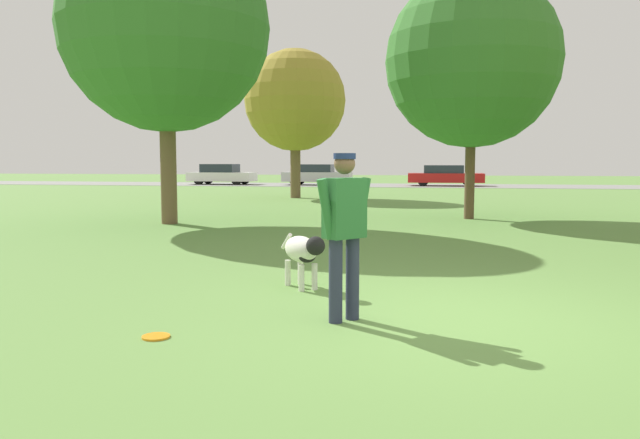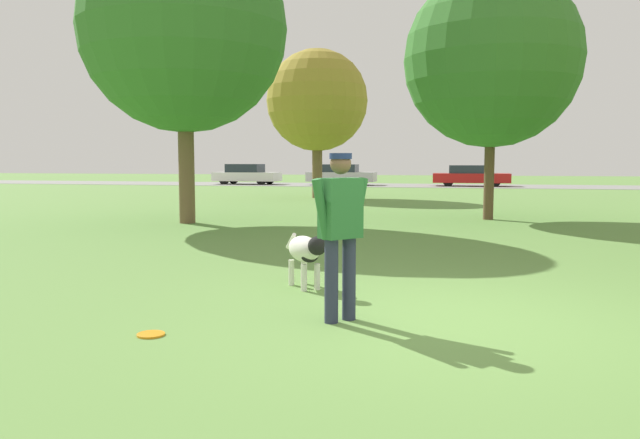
{
  "view_description": "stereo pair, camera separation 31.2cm",
  "coord_description": "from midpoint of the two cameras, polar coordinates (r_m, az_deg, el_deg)",
  "views": [
    {
      "loc": [
        -0.1,
        -5.99,
        1.53
      ],
      "look_at": [
        -1.28,
        0.53,
        0.9
      ],
      "focal_mm": 35.0,
      "sensor_mm": 36.0,
      "label": 1
    },
    {
      "loc": [
        0.2,
        -5.93,
        1.53
      ],
      "look_at": [
        -1.28,
        0.53,
        0.9
      ],
      "focal_mm": 35.0,
      "sensor_mm": 36.0,
      "label": 2
    }
  ],
  "objects": [
    {
      "name": "ground_plane",
      "position": [
        6.15,
        12.24,
        -9.1
      ],
      "size": [
        120.0,
        120.0,
        0.0
      ],
      "primitive_type": "plane",
      "color": "#608C42"
    },
    {
      "name": "dog",
      "position": [
        7.44,
        -0.1,
        -2.88
      ],
      "size": [
        0.75,
        0.91,
        0.67
      ],
      "rotation": [
        0.0,
        0.0,
        5.37
      ],
      "color": "silver",
      "rests_on": "ground_plane"
    },
    {
      "name": "person",
      "position": [
        5.87,
        3.4,
        -0.4
      ],
      "size": [
        0.49,
        0.54,
        1.6
      ],
      "rotation": [
        0.0,
        0.0,
        0.84
      ],
      "color": "#2D334C",
      "rests_on": "ground_plane"
    },
    {
      "name": "far_road_strip",
      "position": [
        38.63,
        12.9,
        3.01
      ],
      "size": [
        120.0,
        6.0,
        0.01
      ],
      "color": "gray",
      "rests_on": "ground_plane"
    },
    {
      "name": "frisbee",
      "position": [
        5.7,
        -13.68,
        -10.19
      ],
      "size": [
        0.24,
        0.24,
        0.02
      ],
      "color": "orange",
      "rests_on": "ground_plane"
    },
    {
      "name": "tree_far_left",
      "position": [
        25.78,
        0.09,
        10.81
      ],
      "size": [
        4.12,
        4.12,
        6.03
      ],
      "color": "brown",
      "rests_on": "ground_plane"
    },
    {
      "name": "tree_mid_center",
      "position": [
        16.98,
        15.98,
        13.89
      ],
      "size": [
        4.48,
        4.48,
        6.34
      ],
      "color": "brown",
      "rests_on": "ground_plane"
    },
    {
      "name": "parked_car_silver",
      "position": [
        39.08,
        2.16,
        4.11
      ],
      "size": [
        4.26,
        1.74,
        1.3
      ],
      "rotation": [
        0.0,
        0.0,
        -0.01
      ],
      "color": "#B7B7BC",
      "rests_on": "ground_plane"
    },
    {
      "name": "tree_near_left",
      "position": [
        15.87,
        -11.78,
        16.67
      ],
      "size": [
        4.94,
        4.94,
        7.14
      ],
      "color": "brown",
      "rests_on": "ground_plane"
    },
    {
      "name": "parked_car_red",
      "position": [
        38.43,
        13.83,
        3.9
      ],
      "size": [
        4.52,
        1.78,
        1.25
      ],
      "rotation": [
        0.0,
        0.0,
        0.02
      ],
      "color": "red",
      "rests_on": "ground_plane"
    },
    {
      "name": "parked_car_white",
      "position": [
        40.6,
        -6.52,
        4.13
      ],
      "size": [
        4.26,
        1.93,
        1.31
      ],
      "rotation": [
        0.0,
        0.0,
        -0.03
      ],
      "color": "white",
      "rests_on": "ground_plane"
    }
  ]
}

